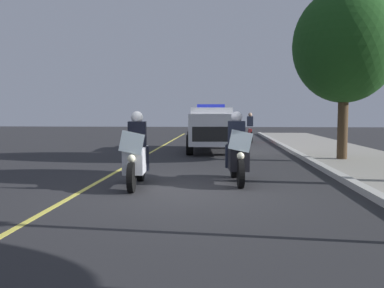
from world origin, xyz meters
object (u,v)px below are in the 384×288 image
Objects in this scene: police_motorcycle_lead_left at (136,156)px; tree_far_back at (345,46)px; police_motorcycle_lead_right at (237,154)px; police_suv at (211,127)px; cyclist_background at (250,128)px.

tree_far_back is (-5.16, 6.09, 3.24)m from police_motorcycle_lead_left.
police_motorcycle_lead_left and police_motorcycle_lead_right have the same top height.
police_suv reaches higher than police_motorcycle_lead_right.
police_motorcycle_lead_right is at bearing -5.28° from cyclist_background.
police_suv is at bearing 170.22° from police_motorcycle_lead_left.
tree_far_back is at bearing 53.45° from police_suv.
cyclist_background is at bearing 159.09° from police_suv.
police_suv is (-7.90, -0.84, 0.37)m from police_motorcycle_lead_right.
police_motorcycle_lead_left is 2.42m from police_motorcycle_lead_right.
police_motorcycle_lead_right is at bearing -40.05° from tree_far_back.
tree_far_back reaches higher than cyclist_background.
police_motorcycle_lead_left is 8.71m from police_suv.
police_motorcycle_lead_right is 6.69m from tree_far_back.
tree_far_back reaches higher than police_suv.
cyclist_background is 9.70m from tree_far_back.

